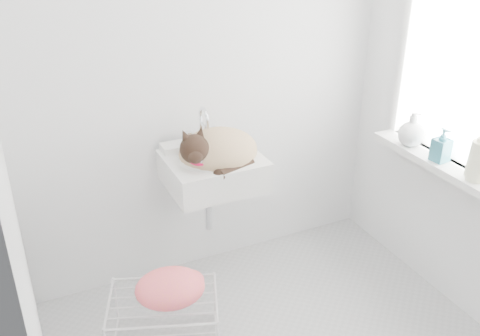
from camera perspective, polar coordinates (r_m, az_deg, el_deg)
name	(u,v)px	position (r m, az deg, el deg)	size (l,w,h in m)	color
back_wall	(206,71)	(3.04, -3.63, 10.21)	(2.20, 0.02, 2.50)	white
left_wall	(8,192)	(1.91, -23.32, -2.32)	(0.02, 2.00, 2.50)	white
window_glass	(465,66)	(2.98, 22.72, 9.88)	(0.01, 0.80, 1.00)	white
window_frame	(463,67)	(2.97, 22.52, 9.86)	(0.04, 0.90, 1.10)	white
windowsill	(437,162)	(3.10, 20.10, 0.59)	(0.16, 0.88, 0.04)	white
sink	(213,157)	(2.93, -2.89, 1.19)	(0.51, 0.45, 0.21)	white
faucet	(200,122)	(3.03, -4.27, 4.91)	(0.19, 0.13, 0.19)	silver
cat	(216,151)	(2.90, -2.55, 1.82)	(0.45, 0.36, 0.29)	tan
wire_rack	(165,325)	(2.90, -7.97, -16.09)	(0.53, 0.37, 0.32)	silver
towel	(171,295)	(2.76, -7.36, -13.17)	(0.35, 0.25, 0.14)	orange
bottle_a	(474,180)	(2.93, 23.53, -1.16)	(0.09, 0.09, 0.24)	#FDFED0
bottle_b	(439,161)	(3.07, 20.28, 0.74)	(0.08, 0.08, 0.18)	#2A6A7A
bottle_c	(410,145)	(3.22, 17.50, 2.36)	(0.15, 0.15, 0.19)	white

